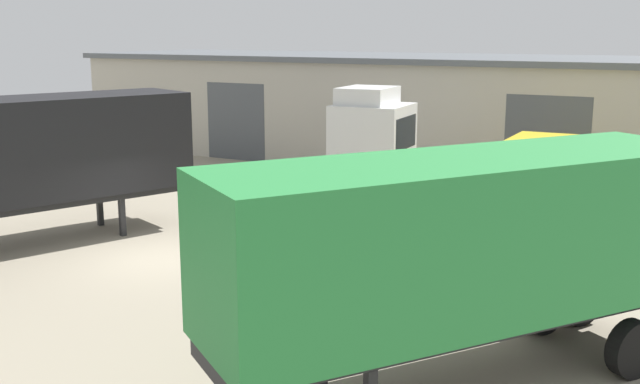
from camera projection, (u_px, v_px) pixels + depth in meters
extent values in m
plane|color=gray|center=(155.00, 258.00, 20.06)|extent=(60.00, 60.00, 0.00)
cube|color=#B7B2A3|center=(413.00, 110.00, 35.25)|extent=(32.49, 8.61, 4.60)
cube|color=#565B60|center=(414.00, 58.00, 34.74)|extent=(32.99, 9.11, 0.25)
cube|color=#4C5156|center=(236.00, 122.00, 35.07)|extent=(3.20, 0.08, 3.60)
cube|color=#4C5156|center=(546.00, 143.00, 28.33)|extent=(3.20, 0.08, 3.60)
cube|color=silver|center=(372.00, 148.00, 25.86)|extent=(2.58, 2.68, 3.05)
cube|color=silver|center=(368.00, 96.00, 25.56)|extent=(1.84, 2.22, 0.60)
cube|color=black|center=(405.00, 133.00, 25.26)|extent=(0.24, 2.10, 1.10)
cube|color=#232326|center=(286.00, 180.00, 27.52)|extent=(4.50, 2.33, 0.24)
cylinder|color=#B2B2B7|center=(312.00, 181.00, 28.21)|extent=(1.14, 0.64, 0.56)
cylinder|color=black|center=(398.00, 187.00, 26.92)|extent=(0.93, 0.37, 0.91)
cylinder|color=black|center=(377.00, 199.00, 24.96)|extent=(0.93, 0.37, 0.91)
cylinder|color=black|center=(281.00, 177.00, 28.84)|extent=(0.93, 0.37, 0.91)
cylinder|color=black|center=(252.00, 187.00, 26.88)|extent=(0.93, 0.37, 0.91)
cylinder|color=black|center=(260.00, 175.00, 29.21)|extent=(0.93, 0.37, 0.91)
cylinder|color=black|center=(231.00, 185.00, 27.25)|extent=(0.93, 0.37, 0.91)
cube|color=#28843D|center=(471.00, 235.00, 12.34)|extent=(7.22, 8.94, 2.60)
cube|color=#232326|center=(467.00, 316.00, 12.64)|extent=(6.60, 8.51, 0.24)
cube|color=#232326|center=(321.00, 362.00, 12.44)|extent=(0.22, 0.22, 1.11)
cylinder|color=black|center=(632.00, 349.00, 13.04)|extent=(0.84, 1.03, 1.04)
cylinder|color=black|center=(543.00, 308.00, 14.96)|extent=(0.84, 1.03, 1.04)
cylinder|color=black|center=(580.00, 300.00, 15.40)|extent=(0.84, 1.03, 1.04)
cube|color=#232326|center=(2.00, 206.00, 20.61)|extent=(5.56, 10.59, 0.24)
cube|color=#232326|center=(100.00, 208.00, 23.31)|extent=(0.21, 0.21, 1.11)
cube|color=#232326|center=(122.00, 218.00, 22.11)|extent=(0.21, 0.21, 1.11)
cube|color=yellow|center=(533.00, 181.00, 22.71)|extent=(2.12, 5.56, 2.28)
cube|color=yellow|center=(547.00, 189.00, 24.95)|extent=(2.02, 0.94, 0.90)
cube|color=black|center=(547.00, 156.00, 24.36)|extent=(1.68, 0.12, 0.82)
cylinder|color=black|center=(518.00, 202.00, 25.04)|extent=(0.32, 0.73, 0.72)
cylinder|color=black|center=(570.00, 207.00, 24.27)|extent=(0.32, 0.73, 0.72)
cylinder|color=black|center=(486.00, 228.00, 21.64)|extent=(0.32, 0.73, 0.72)
cylinder|color=black|center=(546.00, 236.00, 20.87)|extent=(0.32, 0.73, 0.72)
cone|color=#565147|center=(101.00, 163.00, 29.34)|extent=(2.94, 2.94, 1.78)
cylinder|color=#B22D23|center=(379.00, 257.00, 18.62)|extent=(0.58, 0.58, 0.88)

